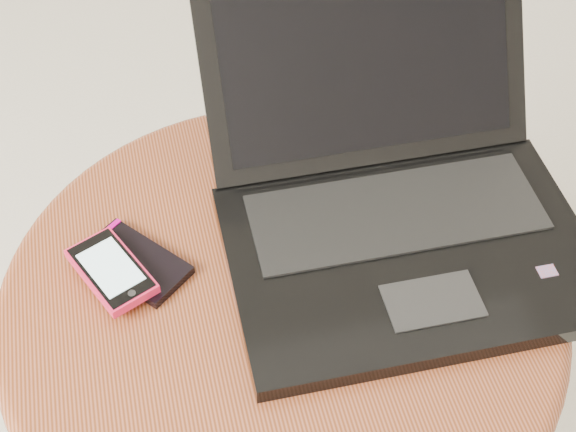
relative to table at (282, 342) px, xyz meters
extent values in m
plane|color=beige|center=(0.12, 0.10, -0.38)|extent=(4.00, 4.00, 0.00)
cylinder|color=#5C2B1B|center=(0.00, 0.00, -0.14)|extent=(0.10, 0.10, 0.42)
cylinder|color=#5C270F|center=(0.00, 0.00, 0.09)|extent=(0.58, 0.58, 0.03)
torus|color=#5C270F|center=(0.00, 0.00, 0.09)|extent=(0.61, 0.61, 0.03)
cube|color=black|center=(0.14, 0.00, 0.11)|extent=(0.39, 0.28, 0.02)
cube|color=black|center=(0.14, 0.06, 0.12)|extent=(0.33, 0.13, 0.00)
cube|color=black|center=(0.14, -0.07, 0.12)|extent=(0.10, 0.06, 0.00)
cube|color=red|center=(0.27, -0.06, 0.12)|extent=(0.02, 0.02, 0.00)
cube|color=black|center=(0.15, 0.20, 0.22)|extent=(0.38, 0.14, 0.21)
cube|color=black|center=(0.15, 0.20, 0.23)|extent=(0.34, 0.11, 0.17)
cube|color=black|center=(-0.15, 0.07, 0.11)|extent=(0.12, 0.13, 0.01)
cube|color=#BB007A|center=(-0.18, 0.11, 0.11)|extent=(0.05, 0.04, 0.00)
cube|color=#D61B45|center=(-0.17, 0.05, 0.12)|extent=(0.09, 0.12, 0.01)
cube|color=black|center=(-0.17, 0.05, 0.12)|extent=(0.09, 0.11, 0.00)
cube|color=silver|center=(-0.17, 0.05, 0.13)|extent=(0.07, 0.08, 0.00)
cylinder|color=black|center=(-0.15, 0.01, 0.13)|extent=(0.01, 0.01, 0.00)
camera|label=1|loc=(-0.12, -0.52, 0.80)|focal=51.52mm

